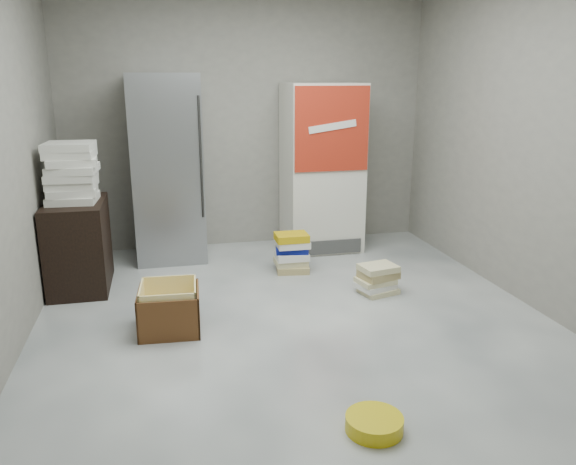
# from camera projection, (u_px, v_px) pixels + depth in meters

# --- Properties ---
(ground) EXTENTS (5.00, 5.00, 0.00)m
(ground) POSITION_uv_depth(u_px,v_px,m) (303.00, 334.00, 4.22)
(ground) COLOR silver
(ground) RESTS_ON ground
(room_shell) EXTENTS (4.04, 5.04, 2.82)m
(room_shell) POSITION_uv_depth(u_px,v_px,m) (305.00, 87.00, 3.73)
(room_shell) COLOR gray
(room_shell) RESTS_ON ground
(steel_fridge) EXTENTS (0.70, 0.72, 1.90)m
(steel_fridge) POSITION_uv_depth(u_px,v_px,m) (167.00, 169.00, 5.77)
(steel_fridge) COLOR #A5A7AD
(steel_fridge) RESTS_ON ground
(coke_cooler) EXTENTS (0.80, 0.73, 1.80)m
(coke_cooler) POSITION_uv_depth(u_px,v_px,m) (322.00, 168.00, 6.13)
(coke_cooler) COLOR silver
(coke_cooler) RESTS_ON ground
(wood_shelf) EXTENTS (0.50, 0.80, 0.80)m
(wood_shelf) POSITION_uv_depth(u_px,v_px,m) (79.00, 245.00, 5.05)
(wood_shelf) COLOR black
(wood_shelf) RESTS_ON ground
(supply_box_stack) EXTENTS (0.45, 0.44, 0.52)m
(supply_box_stack) POSITION_uv_depth(u_px,v_px,m) (72.00, 172.00, 4.87)
(supply_box_stack) COLOR silver
(supply_box_stack) RESTS_ON wood_shelf
(phonebook_stack_main) EXTENTS (0.35, 0.33, 0.39)m
(phonebook_stack_main) POSITION_uv_depth(u_px,v_px,m) (292.00, 252.00, 5.52)
(phonebook_stack_main) COLOR tan
(phonebook_stack_main) RESTS_ON ground
(phonebook_stack_side) EXTENTS (0.39, 0.32, 0.26)m
(phonebook_stack_side) POSITION_uv_depth(u_px,v_px,m) (377.00, 279.00, 4.98)
(phonebook_stack_side) COLOR beige
(phonebook_stack_side) RESTS_ON ground
(cardboard_box) EXTENTS (0.48, 0.48, 0.36)m
(cardboard_box) POSITION_uv_depth(u_px,v_px,m) (170.00, 311.00, 4.24)
(cardboard_box) COLOR yellow
(cardboard_box) RESTS_ON ground
(bucket_lid) EXTENTS (0.42, 0.42, 0.08)m
(bucket_lid) POSITION_uv_depth(u_px,v_px,m) (374.00, 424.00, 3.05)
(bucket_lid) COLOR yellow
(bucket_lid) RESTS_ON ground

